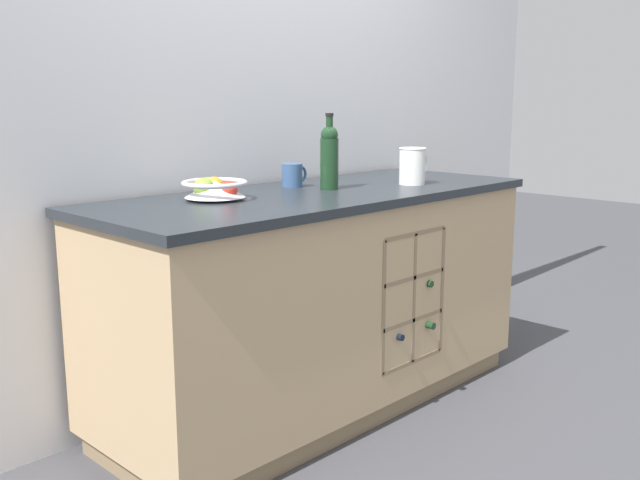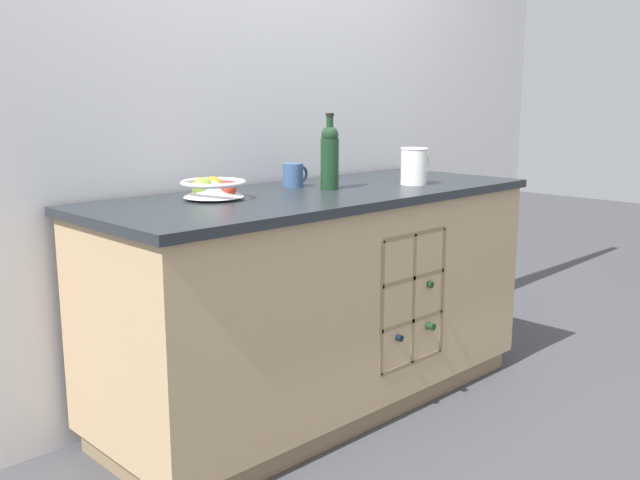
# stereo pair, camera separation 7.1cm
# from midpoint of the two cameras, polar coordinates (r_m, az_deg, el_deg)

# --- Properties ---
(ground_plane) EXTENTS (14.00, 14.00, 0.00)m
(ground_plane) POSITION_cam_midpoint_polar(r_m,az_deg,el_deg) (3.15, -0.66, -12.91)
(ground_plane) COLOR #424247
(back_wall) EXTENTS (4.40, 0.06, 2.55)m
(back_wall) POSITION_cam_midpoint_polar(r_m,az_deg,el_deg) (3.19, -6.16, 10.90)
(back_wall) COLOR white
(back_wall) RESTS_ON ground_plane
(kitchen_island) EXTENTS (1.96, 0.75, 0.92)m
(kitchen_island) POSITION_cam_midpoint_polar(r_m,az_deg,el_deg) (2.99, -0.63, -4.74)
(kitchen_island) COLOR #8B7354
(kitchen_island) RESTS_ON ground_plane
(fruit_bowl) EXTENTS (0.24, 0.24, 0.09)m
(fruit_bowl) POSITION_cam_midpoint_polar(r_m,az_deg,el_deg) (2.68, -9.20, 4.15)
(fruit_bowl) COLOR silver
(fruit_bowl) RESTS_ON kitchen_island
(white_pitcher) EXTENTS (0.17, 0.12, 0.16)m
(white_pitcher) POSITION_cam_midpoint_polar(r_m,az_deg,el_deg) (3.15, 6.79, 5.97)
(white_pitcher) COLOR white
(white_pitcher) RESTS_ON kitchen_island
(ceramic_mug) EXTENTS (0.13, 0.09, 0.10)m
(ceramic_mug) POSITION_cam_midpoint_polar(r_m,az_deg,el_deg) (3.04, -2.86, 5.19)
(ceramic_mug) COLOR #385684
(ceramic_mug) RESTS_ON kitchen_island
(standing_wine_bottle) EXTENTS (0.08, 0.08, 0.31)m
(standing_wine_bottle) POSITION_cam_midpoint_polar(r_m,az_deg,el_deg) (2.95, 0.05, 6.78)
(standing_wine_bottle) COLOR #19381E
(standing_wine_bottle) RESTS_ON kitchen_island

